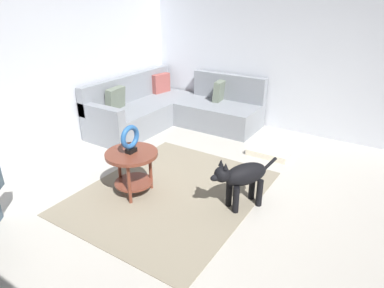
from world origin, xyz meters
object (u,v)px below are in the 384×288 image
at_px(dog_bed_mat, 274,147).
at_px(sectional_couch, 172,110).
at_px(dog, 242,177).
at_px(side_table, 132,162).
at_px(torus_sculpture, 130,138).

bearing_deg(dog_bed_mat, sectional_couch, 89.64).
xyz_separation_m(sectional_couch, dog, (-1.66, -2.13, 0.09)).
xyz_separation_m(side_table, dog_bed_mat, (2.07, -0.99, -0.37)).
bearing_deg(side_table, dog, -70.26).
relative_size(side_table, dog, 0.80).
xyz_separation_m(side_table, torus_sculpture, (0.00, -0.00, 0.29)).
bearing_deg(sectional_couch, dog_bed_mat, -90.36).
height_order(sectional_couch, side_table, sectional_couch).
bearing_deg(dog_bed_mat, dog, -173.21).
height_order(sectional_couch, dog_bed_mat, sectional_couch).
relative_size(sectional_couch, dog_bed_mat, 2.81).
height_order(sectional_couch, dog, sectional_couch).
bearing_deg(dog, dog_bed_mat, -52.35).
relative_size(dog_bed_mat, dog, 1.06).
distance_m(side_table, dog_bed_mat, 2.33).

